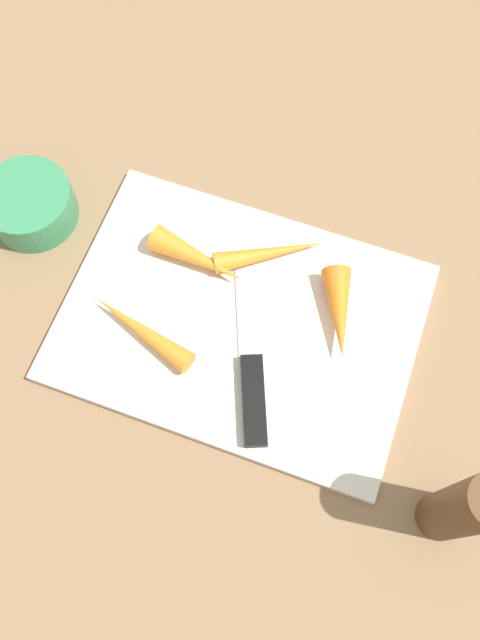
{
  "coord_description": "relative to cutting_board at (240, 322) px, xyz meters",
  "views": [
    {
      "loc": [
        0.08,
        -0.23,
        0.64
      ],
      "look_at": [
        0.0,
        0.0,
        0.01
      ],
      "focal_mm": 36.76,
      "sensor_mm": 36.0,
      "label": 1
    }
  ],
  "objects": [
    {
      "name": "small_bowl",
      "position": [
        -0.26,
        0.05,
        0.02
      ],
      "size": [
        0.1,
        0.1,
        0.04
      ],
      "primitive_type": "cylinder",
      "color": "#388C59",
      "rests_on": "ground_plane"
    },
    {
      "name": "pepper_grinder",
      "position": [
        0.24,
        -0.12,
        0.07
      ],
      "size": [
        0.04,
        0.04,
        0.15
      ],
      "primitive_type": "cylinder",
      "color": "brown",
      "rests_on": "ground_plane"
    },
    {
      "name": "knife",
      "position": [
        0.04,
        -0.06,
        0.01
      ],
      "size": [
        0.09,
        0.19,
        0.01
      ],
      "rotation": [
        0.0,
        0.0,
        1.96
      ],
      "color": "#B7B7BC",
      "rests_on": "cutting_board"
    },
    {
      "name": "carrot_longest",
      "position": [
        -0.09,
        -0.05,
        0.02
      ],
      "size": [
        0.12,
        0.06,
        0.02
      ],
      "primitive_type": "cone",
      "rotation": [
        0.0,
        1.57,
        2.86
      ],
      "color": "orange",
      "rests_on": "cutting_board"
    },
    {
      "name": "cutting_board",
      "position": [
        0.0,
        0.0,
        0.0
      ],
      "size": [
        0.36,
        0.26,
        0.01
      ],
      "primitive_type": "cube",
      "color": "silver",
      "rests_on": "ground_plane"
    },
    {
      "name": "carrot_short",
      "position": [
        -0.06,
        0.04,
        0.02
      ],
      "size": [
        0.11,
        0.04,
        0.03
      ],
      "primitive_type": "cone",
      "rotation": [
        0.0,
        1.57,
        6.14
      ],
      "color": "orange",
      "rests_on": "cutting_board"
    },
    {
      "name": "ground_plane",
      "position": [
        0.0,
        0.0,
        -0.01
      ],
      "size": [
        1.4,
        1.4,
        0.0
      ],
      "primitive_type": "plane",
      "color": "#8C6D4C"
    },
    {
      "name": "carrot_long",
      "position": [
        0.01,
        0.08,
        0.02
      ],
      "size": [
        0.11,
        0.08,
        0.02
      ],
      "primitive_type": "cone",
      "rotation": [
        0.0,
        1.57,
        0.55
      ],
      "color": "orange",
      "rests_on": "cutting_board"
    },
    {
      "name": "carrot_shortest",
      "position": [
        0.09,
        0.04,
        0.02
      ],
      "size": [
        0.06,
        0.1,
        0.03
      ],
      "primitive_type": "cone",
      "rotation": [
        0.0,
        1.57,
        5.07
      ],
      "color": "orange",
      "rests_on": "cutting_board"
    }
  ]
}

